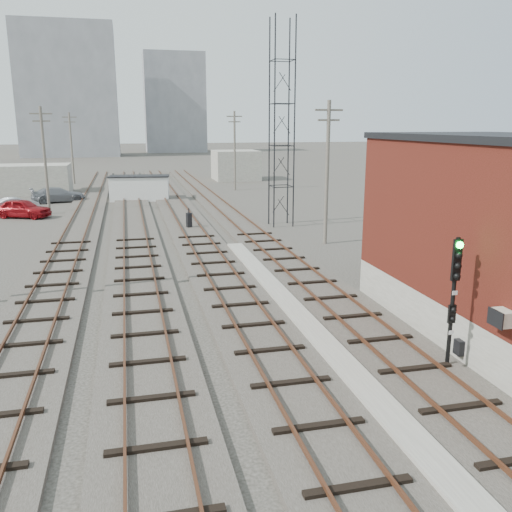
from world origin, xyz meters
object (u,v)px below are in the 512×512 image
object	(u,v)px
signal_mast	(454,293)
car_red	(22,208)
site_trailer	(140,188)
car_grey	(58,195)
car_silver	(16,204)
switch_stand	(189,220)

from	to	relation	value
signal_mast	car_red	world-z (taller)	signal_mast
site_trailer	car_grey	bearing A→B (deg)	-176.91
car_silver	signal_mast	bearing A→B (deg)	-176.17
site_trailer	car_red	world-z (taller)	site_trailer
car_red	car_grey	world-z (taller)	car_red
signal_mast	switch_stand	distance (m)	25.86
car_red	car_silver	xyz separation A→B (m)	(-1.12, 3.67, -0.16)
site_trailer	car_red	size ratio (longest dim) A/B	1.35
car_red	switch_stand	bearing A→B (deg)	-99.90
signal_mast	site_trailer	world-z (taller)	signal_mast
switch_stand	car_silver	distance (m)	18.43
car_silver	car_grey	distance (m)	6.10
switch_stand	car_grey	xyz separation A→B (m)	(-11.00, 17.44, 0.04)
signal_mast	car_grey	world-z (taller)	signal_mast
signal_mast	car_grey	bearing A→B (deg)	110.83
switch_stand	car_grey	bearing A→B (deg)	102.73
signal_mast	car_grey	distance (m)	45.72
car_red	car_silver	size ratio (longest dim) A/B	1.21
site_trailer	car_grey	distance (m)	7.98
switch_stand	car_red	size ratio (longest dim) A/B	0.32
signal_mast	switch_stand	size ratio (longest dim) A/B	2.90
car_grey	site_trailer	bearing A→B (deg)	-106.28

